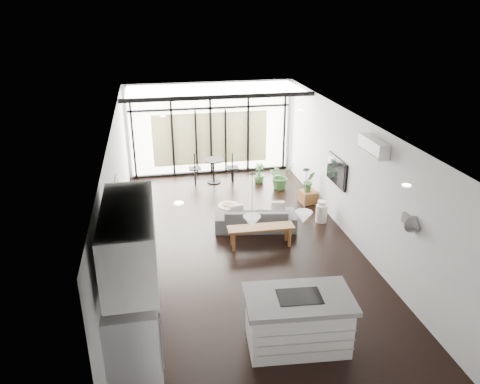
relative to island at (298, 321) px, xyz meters
name	(u,v)px	position (x,y,z in m)	size (l,w,h in m)	color
floor	(243,250)	(-0.25, 3.07, -0.45)	(5.00, 10.00, 0.00)	black
ceiling	(243,124)	(-0.25, 3.07, 2.35)	(5.00, 10.00, 0.00)	white
wall_left	(118,200)	(-2.75, 3.07, 0.95)	(0.02, 10.00, 2.80)	silver
wall_right	(357,182)	(2.25, 3.07, 0.95)	(0.02, 10.00, 2.80)	silver
wall_back	(210,129)	(-0.25, 8.07, 0.95)	(5.00, 0.02, 2.80)	silver
wall_front	(333,364)	(-0.25, -1.93, 0.95)	(5.00, 0.02, 2.80)	silver
glazing	(211,130)	(-0.25, 7.95, 0.95)	(5.00, 0.20, 2.80)	black
skylight	(214,89)	(-0.25, 7.07, 2.32)	(4.70, 1.90, 0.06)	white
neighbour_building	(211,139)	(-0.25, 8.02, 0.65)	(3.50, 0.02, 1.60)	beige
island	(298,321)	(0.00, 0.00, 0.00)	(1.65, 0.98, 0.90)	silver
cooktop	(299,296)	(0.00, 0.00, 0.46)	(0.67, 0.45, 0.01)	black
fridge	(134,357)	(-2.44, -0.78, 0.40)	(0.66, 0.82, 1.70)	#ADADB2
appliance_column	(134,308)	(-2.43, -0.08, 0.65)	(0.57, 0.59, 2.20)	silver
upper_cabinets	(130,240)	(-2.37, -0.43, 1.90)	(0.62, 1.75, 0.86)	silver
pendant_left	(252,222)	(-0.65, 0.42, 1.57)	(0.26, 0.26, 0.18)	white
pendant_right	(304,217)	(0.15, 0.42, 1.57)	(0.26, 0.26, 0.18)	white
sofa	(256,214)	(0.25, 4.04, -0.08)	(1.90, 0.56, 0.74)	#4A4A4C
console_bench	(261,236)	(0.17, 3.20, -0.22)	(1.46, 0.36, 0.47)	brown
pouf	(228,213)	(-0.31, 4.59, -0.24)	(0.52, 0.52, 0.41)	beige
crate	(308,197)	(1.97, 5.26, -0.29)	(0.42, 0.42, 0.32)	brown
plant_tall	(280,179)	(1.50, 6.35, -0.15)	(0.69, 0.76, 0.60)	#376C31
plant_med	(259,177)	(1.01, 6.90, -0.28)	(0.33, 0.59, 0.33)	#376C31
plant_crate	(309,187)	(1.97, 5.26, -0.01)	(0.31, 0.56, 0.25)	#376C31
milk_can	(322,211)	(1.90, 4.08, -0.18)	(0.28, 0.28, 0.55)	silver
bistro_set	(214,171)	(-0.30, 7.18, -0.09)	(1.50, 0.60, 0.72)	black
tv	(337,171)	(2.21, 4.07, 0.85)	(0.05, 1.10, 0.65)	black
ac_unit	(373,147)	(2.13, 2.27, 2.00)	(0.22, 0.90, 0.30)	white
framed_art	(118,203)	(-2.72, 2.57, 1.10)	(0.04, 0.70, 0.90)	black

